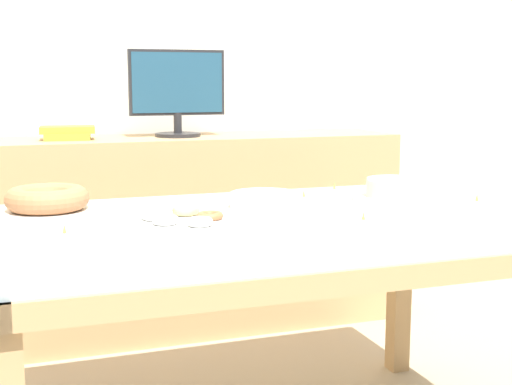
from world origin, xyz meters
TOP-DOWN VIEW (x-y plane):
  - wall_back at (0.00, 1.48)m, footprint 8.00×0.10m
  - dining_table at (0.00, 0.00)m, footprint 1.56×0.98m
  - sideboard at (0.00, 1.18)m, footprint 2.04×0.44m
  - computer_monitor at (0.03, 1.18)m, footprint 0.42×0.20m
  - book_stack at (-0.44, 1.18)m, footprint 0.24×0.19m
  - cake_chocolate_round at (0.51, 0.13)m, footprint 0.27×0.27m
  - cake_golden_bundt at (-0.59, 0.26)m, footprint 0.27×0.27m
  - pastry_platter at (-0.25, -0.04)m, footprint 0.35×0.35m
  - plate_stack at (0.05, 0.13)m, footprint 0.21×0.21m
  - tealight_centre at (0.38, 0.33)m, footprint 0.04×0.04m
  - tealight_near_cakes at (0.22, 0.21)m, footprint 0.04×0.04m
  - tealight_right_edge at (0.70, -0.05)m, footprint 0.04×0.04m
  - tealight_left_edge at (-0.57, -0.11)m, footprint 0.04×0.04m
  - tealight_near_front at (0.21, -0.20)m, footprint 0.04×0.04m

SIDE VIEW (x-z plane):
  - sideboard at x=0.00m, z-range 0.00..0.88m
  - dining_table at x=0.00m, z-range 0.28..1.01m
  - tealight_centre at x=0.38m, z-range 0.72..0.76m
  - tealight_near_cakes at x=0.22m, z-range 0.72..0.76m
  - tealight_right_edge at x=0.70m, z-range 0.72..0.76m
  - tealight_left_edge at x=-0.57m, z-range 0.72..0.76m
  - tealight_near_front at x=0.21m, z-range 0.72..0.76m
  - pastry_platter at x=-0.25m, z-range 0.72..0.77m
  - plate_stack at x=0.05m, z-range 0.73..0.78m
  - cake_chocolate_round at x=0.51m, z-range 0.73..0.80m
  - cake_golden_bundt at x=-0.59m, z-range 0.73..0.81m
  - book_stack at x=-0.44m, z-range 0.88..0.93m
  - computer_monitor at x=0.03m, z-range 0.88..1.26m
  - wall_back at x=0.00m, z-range 0.00..2.60m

